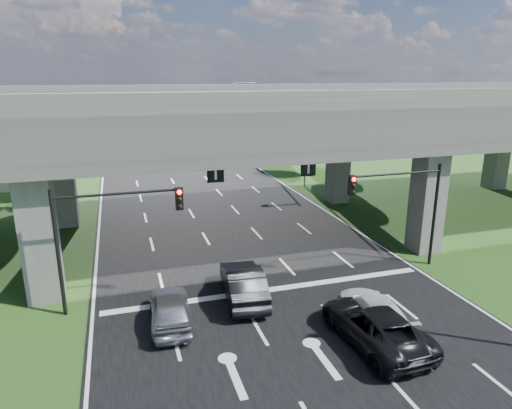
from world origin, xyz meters
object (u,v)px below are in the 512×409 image
car_silver (170,308)px  car_dark (243,283)px  car_trailing (375,325)px  signal_right (404,198)px  streetlight_beyond (254,114)px  signal_left (106,225)px  streetlight_far (302,127)px  car_white (374,311)px

car_silver → car_dark: bearing=-157.1°
car_trailing → signal_right: bearing=-133.2°
streetlight_beyond → car_dark: bearing=-107.6°
signal_right → signal_left: 15.65m
streetlight_far → car_white: bearing=-105.4°
car_trailing → signal_left: bearing=-33.8°
car_white → car_trailing: bearing=65.6°
signal_right → streetlight_far: (2.27, 20.06, 1.66)m
streetlight_far → car_dark: (-11.76, -21.00, -4.97)m
streetlight_far → car_silver: (-15.50, -22.33, -5.06)m
signal_left → streetlight_beyond: bearing=63.6°
streetlight_far → car_silver: 27.65m
car_silver → car_white: car_silver is taller
signal_left → streetlight_far: size_ratio=0.60×
signal_left → streetlight_far: streetlight_far is taller
car_white → signal_left: bearing=-18.7°
signal_left → car_dark: bearing=-8.7°
car_dark → car_trailing: 6.73m
streetlight_beyond → car_dark: streetlight_beyond is taller
car_dark → car_trailing: (4.16, -5.29, -0.06)m
car_dark → car_white: (4.85, -4.11, -0.14)m
streetlight_beyond → car_trailing: bearing=-100.2°
signal_left → streetlight_beyond: 40.30m
streetlight_far → streetlight_beyond: 16.00m
car_silver → signal_right: bearing=-167.0°
signal_left → streetlight_beyond: streetlight_beyond is taller
car_dark → car_white: 6.36m
streetlight_beyond → car_silver: bearing=-112.0°
signal_right → streetlight_far: size_ratio=0.60×
streetlight_beyond → car_white: 42.00m
signal_left → car_silver: (2.42, -2.28, -3.40)m
signal_right → car_trailing: signal_right is taller
car_dark → car_white: car_dark is taller
streetlight_far → streetlight_beyond: same height
signal_right → car_white: (-4.64, -5.06, -3.45)m
signal_right → car_dark: signal_right is taller
signal_right → car_white: bearing=-132.5°
car_silver → car_trailing: car_trailing is taller
car_silver → car_trailing: 8.84m
signal_right → car_silver: 13.84m
signal_right → car_trailing: bearing=-130.5°
signal_left → car_white: 12.60m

